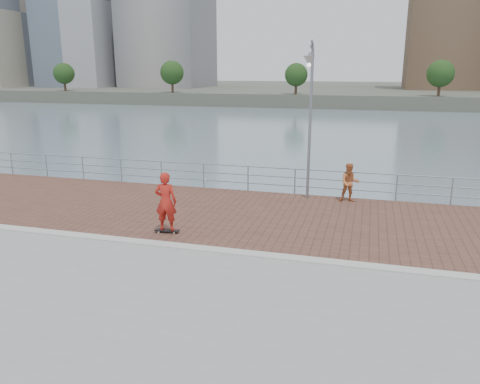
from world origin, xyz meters
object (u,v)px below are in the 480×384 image
(street_lamp, at_px, (310,95))
(bystander, at_px, (350,183))
(guardrail, at_px, (271,177))
(skateboarder, at_px, (166,202))

(street_lamp, relative_size, bystander, 3.82)
(guardrail, xyz_separation_m, street_lamp, (1.63, -0.94, 3.54))
(skateboarder, xyz_separation_m, bystander, (5.51, 5.35, -0.27))
(guardrail, distance_m, bystander, 3.37)
(guardrail, height_order, skateboarder, skateboarder)
(street_lamp, relative_size, skateboarder, 3.08)
(street_lamp, xyz_separation_m, bystander, (1.68, 0.33, -3.43))
(skateboarder, height_order, bystander, skateboarder)
(street_lamp, bearing_deg, skateboarder, -127.34)
(guardrail, bearing_deg, skateboarder, -110.26)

